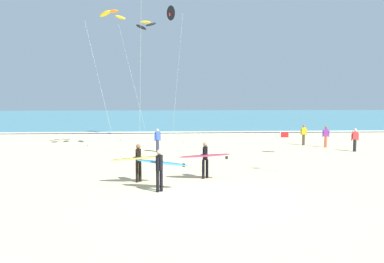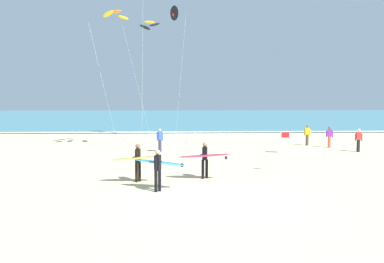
{
  "view_description": "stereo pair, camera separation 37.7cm",
  "coord_description": "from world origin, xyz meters",
  "px_view_note": "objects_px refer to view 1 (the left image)",
  "views": [
    {
      "loc": [
        -1.45,
        -14.59,
        3.86
      ],
      "look_at": [
        -0.33,
        4.64,
        2.11
      ],
      "focal_mm": 37.51,
      "sensor_mm": 36.0,
      "label": 1
    },
    {
      "loc": [
        -1.07,
        -14.61,
        3.86
      ],
      "look_at": [
        -0.33,
        4.64,
        2.11
      ],
      "focal_mm": 37.51,
      "sensor_mm": 36.0,
      "label": 2
    }
  ],
  "objects_px": {
    "kite_arc_golden_low": "(146,25)",
    "surfer_trailing": "(205,157)",
    "kite_arc_amber_high": "(113,15)",
    "bystander_purple_top": "(326,136)",
    "surfer_third": "(138,159)",
    "bystander_yellow_top": "(304,135)",
    "bystander_red_top": "(355,140)",
    "surfer_lead": "(161,165)",
    "lifeguard_flag": "(281,147)",
    "kite_delta_charcoal_near": "(171,14)",
    "bystander_blue_top": "(158,140)"
  },
  "relations": [
    {
      "from": "surfer_lead",
      "to": "kite_delta_charcoal_near",
      "type": "relative_size",
      "value": 0.2
    },
    {
      "from": "kite_arc_golden_low",
      "to": "lifeguard_flag",
      "type": "height_order",
      "value": "kite_arc_golden_low"
    },
    {
      "from": "surfer_third",
      "to": "bystander_red_top",
      "type": "distance_m",
      "value": 16.8
    },
    {
      "from": "surfer_lead",
      "to": "bystander_purple_top",
      "type": "height_order",
      "value": "surfer_lead"
    },
    {
      "from": "bystander_blue_top",
      "to": "lifeguard_flag",
      "type": "relative_size",
      "value": 0.76
    },
    {
      "from": "lifeguard_flag",
      "to": "bystander_yellow_top",
      "type": "bearing_deg",
      "value": 65.77
    },
    {
      "from": "surfer_lead",
      "to": "lifeguard_flag",
      "type": "bearing_deg",
      "value": 31.1
    },
    {
      "from": "kite_arc_amber_high",
      "to": "bystander_purple_top",
      "type": "distance_m",
      "value": 17.76
    },
    {
      "from": "surfer_lead",
      "to": "surfer_trailing",
      "type": "distance_m",
      "value": 2.9
    },
    {
      "from": "surfer_third",
      "to": "lifeguard_flag",
      "type": "bearing_deg",
      "value": 16.31
    },
    {
      "from": "kite_arc_amber_high",
      "to": "kite_arc_golden_low",
      "type": "distance_m",
      "value": 7.09
    },
    {
      "from": "surfer_trailing",
      "to": "kite_arc_golden_low",
      "type": "height_order",
      "value": "kite_arc_golden_low"
    },
    {
      "from": "kite_delta_charcoal_near",
      "to": "kite_arc_amber_high",
      "type": "height_order",
      "value": "kite_delta_charcoal_near"
    },
    {
      "from": "kite_delta_charcoal_near",
      "to": "kite_arc_amber_high",
      "type": "xyz_separation_m",
      "value": [
        -4.14,
        -4.94,
        -1.09
      ]
    },
    {
      "from": "kite_delta_charcoal_near",
      "to": "bystander_red_top",
      "type": "height_order",
      "value": "kite_delta_charcoal_near"
    },
    {
      "from": "kite_arc_amber_high",
      "to": "bystander_yellow_top",
      "type": "xyz_separation_m",
      "value": [
        14.29,
        1.37,
        -8.67
      ]
    },
    {
      "from": "surfer_third",
      "to": "bystander_yellow_top",
      "type": "bearing_deg",
      "value": 47.19
    },
    {
      "from": "bystander_yellow_top",
      "to": "bystander_blue_top",
      "type": "xyz_separation_m",
      "value": [
        -11.18,
        -3.08,
        0.0
      ]
    },
    {
      "from": "surfer_lead",
      "to": "kite_arc_amber_high",
      "type": "relative_size",
      "value": 0.23
    },
    {
      "from": "kite_delta_charcoal_near",
      "to": "bystander_purple_top",
      "type": "relative_size",
      "value": 7.06
    },
    {
      "from": "surfer_third",
      "to": "bystander_red_top",
      "type": "bearing_deg",
      "value": 32.74
    },
    {
      "from": "kite_arc_amber_high",
      "to": "bystander_red_top",
      "type": "xyz_separation_m",
      "value": [
        16.63,
        -2.27,
        -8.67
      ]
    },
    {
      "from": "surfer_lead",
      "to": "kite_arc_golden_low",
      "type": "height_order",
      "value": "kite_arc_golden_low"
    },
    {
      "from": "kite_arc_amber_high",
      "to": "bystander_purple_top",
      "type": "relative_size",
      "value": 6.17
    },
    {
      "from": "kite_arc_golden_low",
      "to": "bystander_yellow_top",
      "type": "distance_m",
      "value": 16.31
    },
    {
      "from": "bystander_yellow_top",
      "to": "bystander_red_top",
      "type": "bearing_deg",
      "value": -57.19
    },
    {
      "from": "surfer_third",
      "to": "kite_arc_amber_high",
      "type": "xyz_separation_m",
      "value": [
        -2.51,
        11.35,
        8.43
      ]
    },
    {
      "from": "surfer_lead",
      "to": "surfer_third",
      "type": "relative_size",
      "value": 0.92
    },
    {
      "from": "surfer_lead",
      "to": "bystander_red_top",
      "type": "xyz_separation_m",
      "value": [
        13.1,
        10.63,
        -0.23
      ]
    },
    {
      "from": "kite_arc_amber_high",
      "to": "surfer_third",
      "type": "bearing_deg",
      "value": -77.55
    },
    {
      "from": "surfer_lead",
      "to": "bystander_red_top",
      "type": "distance_m",
      "value": 16.87
    },
    {
      "from": "kite_delta_charcoal_near",
      "to": "bystander_yellow_top",
      "type": "bearing_deg",
      "value": -19.38
    },
    {
      "from": "bystander_red_top",
      "to": "bystander_yellow_top",
      "type": "bearing_deg",
      "value": 122.81
    },
    {
      "from": "surfer_lead",
      "to": "kite_arc_golden_low",
      "type": "xyz_separation_m",
      "value": [
        -1.61,
        19.7,
        8.92
      ]
    },
    {
      "from": "surfer_lead",
      "to": "lifeguard_flag",
      "type": "distance_m",
      "value": 6.95
    },
    {
      "from": "kite_delta_charcoal_near",
      "to": "surfer_trailing",
      "type": "bearing_deg",
      "value": -84.98
    },
    {
      "from": "surfer_trailing",
      "to": "bystander_red_top",
      "type": "bearing_deg",
      "value": 37.43
    },
    {
      "from": "kite_arc_amber_high",
      "to": "kite_delta_charcoal_near",
      "type": "bearing_deg",
      "value": 50.05
    },
    {
      "from": "kite_arc_golden_low",
      "to": "bystander_blue_top",
      "type": "relative_size",
      "value": 6.47
    },
    {
      "from": "surfer_lead",
      "to": "bystander_blue_top",
      "type": "distance_m",
      "value": 11.2
    },
    {
      "from": "kite_delta_charcoal_near",
      "to": "kite_arc_golden_low",
      "type": "height_order",
      "value": "kite_delta_charcoal_near"
    },
    {
      "from": "surfer_lead",
      "to": "surfer_third",
      "type": "distance_m",
      "value": 1.86
    },
    {
      "from": "bystander_red_top",
      "to": "bystander_blue_top",
      "type": "height_order",
      "value": "same"
    },
    {
      "from": "bystander_blue_top",
      "to": "lifeguard_flag",
      "type": "distance_m",
      "value": 9.93
    },
    {
      "from": "kite_arc_amber_high",
      "to": "kite_arc_golden_low",
      "type": "height_order",
      "value": "kite_arc_golden_low"
    },
    {
      "from": "surfer_trailing",
      "to": "surfer_third",
      "type": "distance_m",
      "value": 3.07
    },
    {
      "from": "bystander_purple_top",
      "to": "lifeguard_flag",
      "type": "relative_size",
      "value": 0.76
    },
    {
      "from": "kite_arc_golden_low",
      "to": "surfer_trailing",
      "type": "bearing_deg",
      "value": -78.45
    },
    {
      "from": "kite_arc_amber_high",
      "to": "bystander_blue_top",
      "type": "height_order",
      "value": "kite_arc_amber_high"
    },
    {
      "from": "surfer_trailing",
      "to": "bystander_yellow_top",
      "type": "relative_size",
      "value": 1.56
    }
  ]
}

